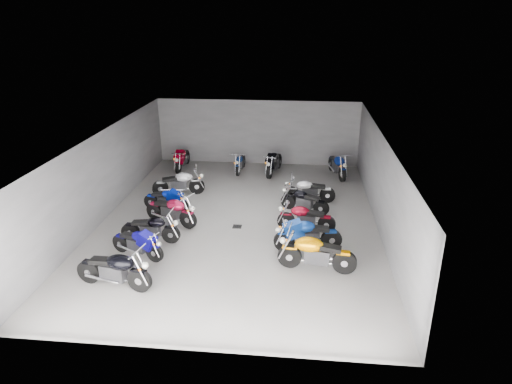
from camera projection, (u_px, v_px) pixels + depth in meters
ground at (239, 221)px, 16.84m from camera, size 14.00×14.00×0.00m
wall_back at (258, 132)px, 22.73m from camera, size 10.00×0.10×3.20m
wall_left at (104, 175)px, 16.72m from camera, size 0.10×14.00×3.20m
wall_right at (381, 185)px, 15.79m from camera, size 0.10×14.00×3.20m
ceiling at (238, 136)px, 15.66m from camera, size 10.00×14.00×0.04m
drain_grate at (237, 227)px, 16.38m from camera, size 0.32×0.32×0.01m
motorcycle_left_a at (114, 270)px, 12.59m from camera, size 2.29×0.63×1.01m
motorcycle_left_b at (138, 243)px, 14.21m from camera, size 1.87×0.87×0.87m
motorcycle_left_c at (151, 228)px, 15.15m from camera, size 2.03×0.42×0.89m
motorcycle_left_d at (171, 211)px, 16.41m from camera, size 2.08×0.99×0.97m
motorcycle_left_e at (166, 200)px, 17.54m from camera, size 1.87×0.59×0.84m
motorcycle_left_f at (179, 183)px, 19.06m from camera, size 2.15×0.70×0.96m
motorcycle_right_b at (316, 253)px, 13.43m from camera, size 2.34×0.54×1.03m
motorcycle_right_c at (307, 235)px, 14.60m from camera, size 2.21×0.58×0.98m
motorcycle_right_d at (305, 218)px, 15.91m from camera, size 2.05×0.46×0.90m
motorcycle_right_e at (304, 201)px, 17.43m from camera, size 1.86×0.88×0.86m
motorcycle_right_f at (309, 190)px, 18.35m from camera, size 2.07×0.42×0.91m
motorcycle_back_a at (182, 158)px, 22.28m from camera, size 0.43×2.19×0.96m
motorcycle_back_c at (240, 162)px, 21.90m from camera, size 0.40×1.91×0.84m
motorcycle_back_d at (274, 163)px, 21.61m from camera, size 0.65×2.24×0.99m
motorcycle_back_f at (337, 165)px, 21.26m from camera, size 0.71×2.23×0.99m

